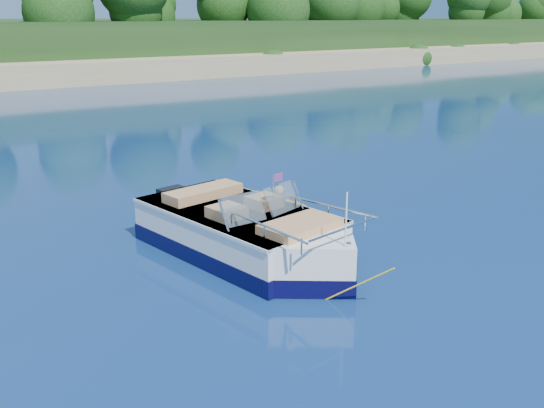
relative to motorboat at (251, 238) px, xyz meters
name	(u,v)px	position (x,y,z in m)	size (l,w,h in m)	color
ground	(400,324)	(0.43, -3.47, -0.38)	(160.00, 160.00, 0.00)	#092245
motorboat	(251,238)	(0.00, 0.00, 0.00)	(2.77, 5.91, 1.98)	white
tow_tube	(278,215)	(1.67, 1.56, -0.28)	(1.56, 1.56, 0.40)	#E49E00
boy	(275,220)	(1.58, 1.51, -0.38)	(0.49, 0.32, 1.35)	tan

